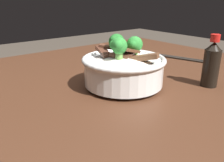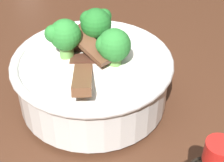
# 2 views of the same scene
# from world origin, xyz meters

# --- Properties ---
(dining_table) EXTENTS (1.15, 1.06, 0.76)m
(dining_table) POSITION_xyz_m (0.00, 0.00, 0.66)
(dining_table) COLOR #472819
(dining_table) RESTS_ON ground
(rice_bowl) EXTENTS (0.21, 0.21, 0.13)m
(rice_bowl) POSITION_xyz_m (0.07, 0.03, 0.81)
(rice_bowl) COLOR white
(rice_bowl) RESTS_ON dining_table
(chopsticks_pair) EXTENTS (0.23, 0.09, 0.01)m
(chopsticks_pair) POSITION_xyz_m (0.17, -0.31, 0.77)
(chopsticks_pair) COLOR #28231E
(chopsticks_pair) RESTS_ON dining_table
(soy_sauce_bottle) EXTENTS (0.04, 0.04, 0.13)m
(soy_sauce_bottle) POSITION_xyz_m (-0.06, -0.14, 0.82)
(soy_sauce_bottle) COLOR black
(soy_sauce_bottle) RESTS_ON dining_table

